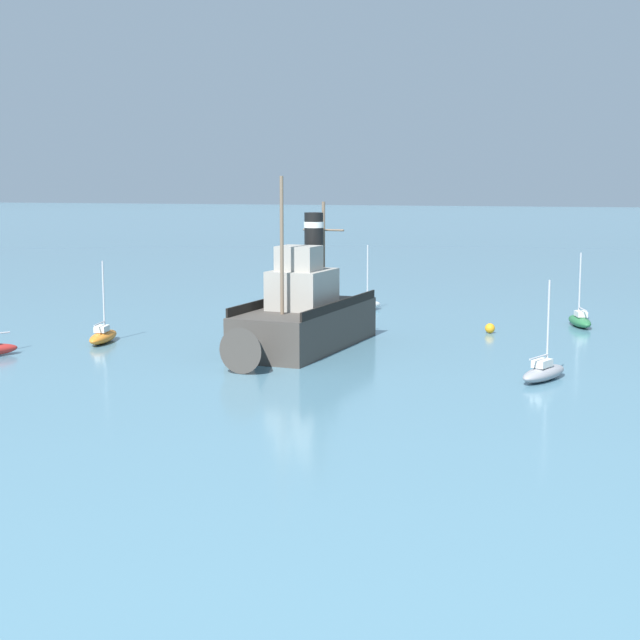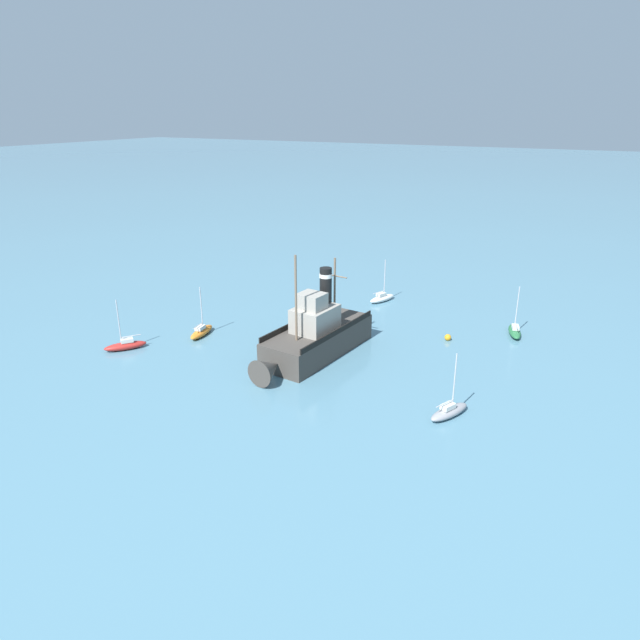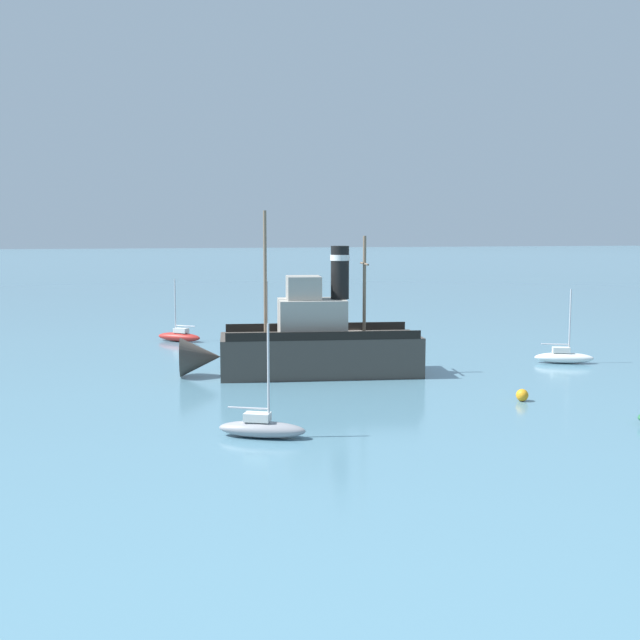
{
  "view_description": "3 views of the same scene",
  "coord_description": "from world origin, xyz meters",
  "px_view_note": "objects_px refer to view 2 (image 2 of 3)",
  "views": [
    {
      "loc": [
        -17.06,
        55.43,
        9.75
      ],
      "look_at": [
        -1.97,
        3.34,
        1.91
      ],
      "focal_mm": 55.0,
      "sensor_mm": 36.0,
      "label": 1
    },
    {
      "loc": [
        -23.36,
        44.07,
        21.15
      ],
      "look_at": [
        -0.63,
        1.39,
        3.09
      ],
      "focal_mm": 32.0,
      "sensor_mm": 36.0,
      "label": 2
    },
    {
      "loc": [
        -47.61,
        12.21,
        8.92
      ],
      "look_at": [
        1.95,
        1.2,
        3.03
      ],
      "focal_mm": 45.0,
      "sensor_mm": 36.0,
      "label": 3
    }
  ],
  "objects_px": {
    "sailboat_grey": "(449,411)",
    "sailboat_orange": "(201,331)",
    "sailboat_red": "(125,345)",
    "sailboat_green": "(515,331)",
    "sailboat_white": "(382,298)",
    "old_tugboat": "(314,336)",
    "mooring_buoy": "(448,337)"
  },
  "relations": [
    {
      "from": "old_tugboat",
      "to": "sailboat_grey",
      "type": "xyz_separation_m",
      "value": [
        -13.91,
        5.02,
        -1.4
      ]
    },
    {
      "from": "sailboat_orange",
      "to": "sailboat_grey",
      "type": "bearing_deg",
      "value": 171.3
    },
    {
      "from": "old_tugboat",
      "to": "sailboat_orange",
      "type": "bearing_deg",
      "value": 4.83
    },
    {
      "from": "old_tugboat",
      "to": "sailboat_green",
      "type": "xyz_separation_m",
      "value": [
        -15.15,
        -13.67,
        -1.4
      ]
    },
    {
      "from": "sailboat_grey",
      "to": "mooring_buoy",
      "type": "distance_m",
      "value": 14.76
    },
    {
      "from": "sailboat_white",
      "to": "mooring_buoy",
      "type": "height_order",
      "value": "sailboat_white"
    },
    {
      "from": "old_tugboat",
      "to": "sailboat_orange",
      "type": "distance_m",
      "value": 12.28
    },
    {
      "from": "sailboat_white",
      "to": "sailboat_orange",
      "type": "bearing_deg",
      "value": 57.15
    },
    {
      "from": "old_tugboat",
      "to": "sailboat_red",
      "type": "relative_size",
      "value": 3.0
    },
    {
      "from": "sailboat_white",
      "to": "sailboat_grey",
      "type": "bearing_deg",
      "value": 122.8
    },
    {
      "from": "sailboat_green",
      "to": "mooring_buoy",
      "type": "xyz_separation_m",
      "value": [
        5.43,
        4.53,
        -0.11
      ]
    },
    {
      "from": "sailboat_grey",
      "to": "sailboat_red",
      "type": "height_order",
      "value": "same"
    },
    {
      "from": "old_tugboat",
      "to": "sailboat_green",
      "type": "height_order",
      "value": "old_tugboat"
    },
    {
      "from": "old_tugboat",
      "to": "mooring_buoy",
      "type": "bearing_deg",
      "value": -136.77
    },
    {
      "from": "sailboat_white",
      "to": "sailboat_orange",
      "type": "relative_size",
      "value": 1.0
    },
    {
      "from": "sailboat_red",
      "to": "sailboat_orange",
      "type": "xyz_separation_m",
      "value": [
        -4.0,
        -6.09,
        0.0
      ]
    },
    {
      "from": "sailboat_grey",
      "to": "sailboat_red",
      "type": "bearing_deg",
      "value": 4.0
    },
    {
      "from": "sailboat_grey",
      "to": "sailboat_orange",
      "type": "bearing_deg",
      "value": -8.7
    },
    {
      "from": "sailboat_red",
      "to": "sailboat_white",
      "type": "bearing_deg",
      "value": -122.96
    },
    {
      "from": "sailboat_grey",
      "to": "sailboat_green",
      "type": "height_order",
      "value": "same"
    },
    {
      "from": "sailboat_red",
      "to": "sailboat_orange",
      "type": "bearing_deg",
      "value": -123.3
    },
    {
      "from": "sailboat_green",
      "to": "sailboat_white",
      "type": "bearing_deg",
      "value": -12.74
    },
    {
      "from": "sailboat_grey",
      "to": "sailboat_green",
      "type": "bearing_deg",
      "value": -93.8
    },
    {
      "from": "old_tugboat",
      "to": "mooring_buoy",
      "type": "distance_m",
      "value": 13.43
    },
    {
      "from": "sailboat_grey",
      "to": "sailboat_white",
      "type": "relative_size",
      "value": 1.0
    },
    {
      "from": "sailboat_orange",
      "to": "sailboat_red",
      "type": "bearing_deg",
      "value": 56.7
    },
    {
      "from": "sailboat_white",
      "to": "sailboat_red",
      "type": "bearing_deg",
      "value": 57.04
    },
    {
      "from": "old_tugboat",
      "to": "sailboat_green",
      "type": "relative_size",
      "value": 3.0
    },
    {
      "from": "sailboat_white",
      "to": "sailboat_orange",
      "type": "xyz_separation_m",
      "value": [
        11.76,
        18.21,
        0.0
      ]
    },
    {
      "from": "sailboat_red",
      "to": "sailboat_orange",
      "type": "relative_size",
      "value": 1.0
    },
    {
      "from": "old_tugboat",
      "to": "sailboat_red",
      "type": "xyz_separation_m",
      "value": [
        16.16,
        7.12,
        -1.4
      ]
    },
    {
      "from": "old_tugboat",
      "to": "sailboat_white",
      "type": "relative_size",
      "value": 3.0
    }
  ]
}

